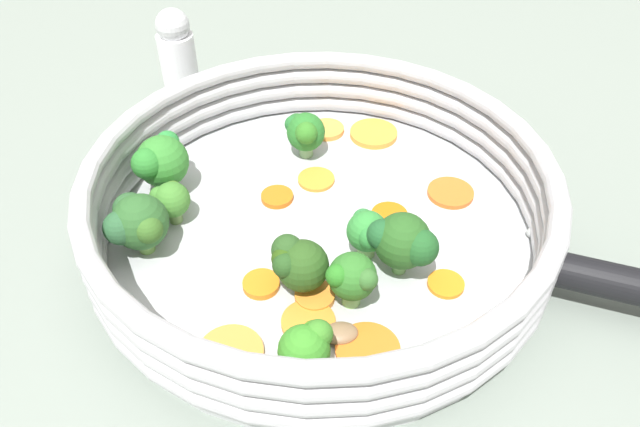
# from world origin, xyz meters

# --- Properties ---
(ground_plane) EXTENTS (4.00, 4.00, 0.00)m
(ground_plane) POSITION_xyz_m (0.00, 0.00, 0.00)
(ground_plane) COLOR gray
(skillet) EXTENTS (0.36, 0.36, 0.01)m
(skillet) POSITION_xyz_m (0.00, 0.00, 0.01)
(skillet) COLOR #B2B5B7
(skillet) RESTS_ON ground_plane
(skillet_rim_wall) EXTENTS (0.38, 0.38, 0.06)m
(skillet_rim_wall) POSITION_xyz_m (0.00, 0.00, 0.05)
(skillet_rim_wall) COLOR #B3B2B7
(skillet_rim_wall) RESTS_ON skillet
(skillet_rivet_left) EXTENTS (0.01, 0.01, 0.01)m
(skillet_rivet_left) POSITION_xyz_m (-0.14, -0.10, 0.02)
(skillet_rivet_left) COLOR #ADB1BB
(skillet_rivet_left) RESTS_ON skillet
(skillet_rivet_right) EXTENTS (0.01, 0.01, 0.01)m
(skillet_rivet_right) POSITION_xyz_m (-0.07, -0.16, 0.02)
(skillet_rivet_right) COLOR #AEB2B3
(skillet_rivet_right) RESTS_ON skillet
(carrot_slice_0) EXTENTS (0.05, 0.05, 0.00)m
(carrot_slice_0) POSITION_xyz_m (0.00, -0.12, 0.02)
(carrot_slice_0) COLOR orange
(carrot_slice_0) RESTS_ON skillet
(carrot_slice_1) EXTENTS (0.04, 0.04, 0.00)m
(carrot_slice_1) POSITION_xyz_m (-0.01, -0.06, 0.02)
(carrot_slice_1) COLOR orange
(carrot_slice_1) RESTS_ON skillet
(carrot_slice_2) EXTENTS (0.04, 0.04, 0.00)m
(carrot_slice_2) POSITION_xyz_m (0.06, -0.02, 0.02)
(carrot_slice_2) COLOR orange
(carrot_slice_2) RESTS_ON skillet
(carrot_slice_3) EXTENTS (0.03, 0.03, 0.00)m
(carrot_slice_3) POSITION_xyz_m (-0.09, -0.07, 0.02)
(carrot_slice_3) COLOR orange
(carrot_slice_3) RESTS_ON skillet
(carrot_slice_4) EXTENTS (0.04, 0.04, 0.00)m
(carrot_slice_4) POSITION_xyz_m (0.05, 0.02, 0.02)
(carrot_slice_4) COLOR orange
(carrot_slice_4) RESTS_ON skillet
(carrot_slice_5) EXTENTS (0.05, 0.05, 0.01)m
(carrot_slice_5) POSITION_xyz_m (-0.10, 0.10, 0.02)
(carrot_slice_5) COLOR orange
(carrot_slice_5) RESTS_ON skillet
(carrot_slice_6) EXTENTS (0.04, 0.04, 0.01)m
(carrot_slice_6) POSITION_xyz_m (0.13, -0.05, 0.02)
(carrot_slice_6) COLOR #F9943D
(carrot_slice_6) RESTS_ON skillet
(carrot_slice_7) EXTENTS (0.07, 0.07, 0.01)m
(carrot_slice_7) POSITION_xyz_m (0.11, -0.09, 0.02)
(carrot_slice_7) COLOR orange
(carrot_slice_7) RESTS_ON skillet
(carrot_slice_8) EXTENTS (0.06, 0.06, 0.00)m
(carrot_slice_8) POSITION_xyz_m (-0.13, 0.01, 0.02)
(carrot_slice_8) COLOR orange
(carrot_slice_8) RESTS_ON skillet
(carrot_slice_9) EXTENTS (0.03, 0.03, 0.01)m
(carrot_slice_9) POSITION_xyz_m (-0.05, 0.06, 0.02)
(carrot_slice_9) COLOR orange
(carrot_slice_9) RESTS_ON skillet
(carrot_slice_10) EXTENTS (0.04, 0.04, 0.01)m
(carrot_slice_10) POSITION_xyz_m (-0.07, 0.03, 0.02)
(carrot_slice_10) COLOR orange
(carrot_slice_10) RESTS_ON skillet
(carrot_slice_11) EXTENTS (0.06, 0.06, 0.00)m
(carrot_slice_11) POSITION_xyz_m (-0.09, 0.04, 0.02)
(carrot_slice_11) COLOR orange
(carrot_slice_11) RESTS_ON skillet
(broccoli_floret_0) EXTENTS (0.04, 0.04, 0.05)m
(broccoli_floret_0) POSITION_xyz_m (-0.06, 0.04, 0.04)
(broccoli_floret_0) COLOR #81AB68
(broccoli_floret_0) RESTS_ON skillet
(broccoli_floret_1) EXTENTS (0.05, 0.05, 0.06)m
(broccoli_floret_1) POSITION_xyz_m (0.09, 0.11, 0.05)
(broccoli_floret_1) COLOR #699849
(broccoli_floret_1) RESTS_ON skillet
(broccoli_floret_2) EXTENTS (0.03, 0.04, 0.04)m
(broccoli_floret_2) POSITION_xyz_m (-0.13, 0.06, 0.04)
(broccoli_floret_2) COLOR #779B50
(broccoli_floret_2) RESTS_ON skillet
(broccoli_floret_3) EXTENTS (0.04, 0.04, 0.05)m
(broccoli_floret_3) POSITION_xyz_m (-0.08, 0.01, 0.04)
(broccoli_floret_3) COLOR #83B55E
(broccoli_floret_3) RESTS_ON skillet
(broccoli_floret_4) EXTENTS (0.05, 0.05, 0.05)m
(broccoli_floret_4) POSITION_xyz_m (-0.07, -0.04, 0.05)
(broccoli_floret_4) COLOR #6EA457
(broccoli_floret_4) RESTS_ON skillet
(broccoli_floret_5) EXTENTS (0.04, 0.03, 0.04)m
(broccoli_floret_5) POSITION_xyz_m (-0.04, -0.02, 0.04)
(broccoli_floret_5) COLOR #7BB361
(broccoli_floret_5) RESTS_ON skillet
(broccoli_floret_6) EXTENTS (0.04, 0.04, 0.04)m
(broccoli_floret_6) POSITION_xyz_m (0.10, -0.02, 0.04)
(broccoli_floret_6) COLOR #80A76C
(broccoli_floret_6) RESTS_ON skillet
(broccoli_floret_7) EXTENTS (0.03, 0.03, 0.04)m
(broccoli_floret_7) POSITION_xyz_m (0.05, 0.11, 0.04)
(broccoli_floret_7) COLOR #6C8E4D
(broccoli_floret_7) RESTS_ON skillet
(broccoli_floret_8) EXTENTS (0.05, 0.05, 0.05)m
(broccoli_floret_8) POSITION_xyz_m (0.02, 0.14, 0.05)
(broccoli_floret_8) COLOR #71A54C
(broccoli_floret_8) RESTS_ON skillet
(mushroom_piece_0) EXTENTS (0.02, 0.03, 0.01)m
(mushroom_piece_0) POSITION_xyz_m (-0.11, 0.02, 0.02)
(mushroom_piece_0) COLOR #856748
(mushroom_piece_0) RESTS_ON skillet
(salt_shaker) EXTENTS (0.04, 0.04, 0.11)m
(salt_shaker) POSITION_xyz_m (0.26, 0.07, 0.05)
(salt_shaker) COLOR white
(salt_shaker) RESTS_ON ground_plane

